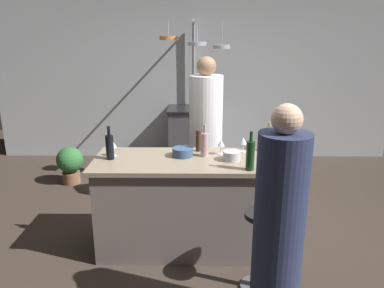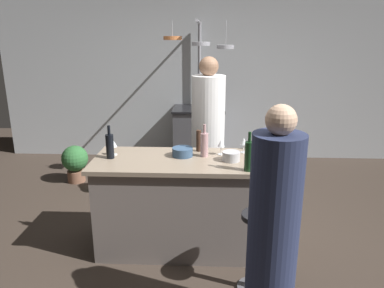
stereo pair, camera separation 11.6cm
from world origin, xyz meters
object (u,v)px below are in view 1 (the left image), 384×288
object	(u,v)px
pepper_mill	(198,141)
wine_glass_near_left_guest	(221,144)
chef	(206,141)
wine_bottle_red	(250,155)
wine_bottle_rose	(205,144)
mixing_bowl_steel	(232,156)
wine_bottle_white	(268,140)
wine_glass_by_chef	(243,142)
guest_right	(279,231)
mixing_bowl_blue	(183,152)
potted_plant	(70,163)
wine_bottle_dark	(110,147)
bar_stool_right	(260,248)
wine_glass_near_right_guest	(113,145)
stove_range	(194,136)

from	to	relation	value
pepper_mill	wine_glass_near_left_guest	distance (m)	0.24
chef	wine_bottle_red	bearing A→B (deg)	-73.26
wine_glass_near_left_guest	wine_bottle_rose	bearing A→B (deg)	-160.22
mixing_bowl_steel	wine_bottle_white	bearing A→B (deg)	36.32
chef	wine_glass_by_chef	bearing A→B (deg)	-61.98
guest_right	mixing_bowl_blue	xyz separation A→B (m)	(-0.67, 1.09, 0.20)
potted_plant	pepper_mill	xyz separation A→B (m)	(1.75, -1.33, 0.71)
potted_plant	wine_bottle_dark	bearing A→B (deg)	-59.12
guest_right	wine_bottle_dark	bearing A→B (deg)	143.22
bar_stool_right	mixing_bowl_steel	xyz separation A→B (m)	(-0.18, 0.60, 0.57)
pepper_mill	wine_glass_by_chef	size ratio (longest dim) A/B	1.44
wine_bottle_white	wine_glass_by_chef	world-z (taller)	wine_bottle_white
bar_stool_right	wine_glass_near_left_guest	bearing A→B (deg)	109.30
wine_bottle_red	wine_glass_near_right_guest	size ratio (longest dim) A/B	2.29
stove_range	wine_glass_near_left_guest	bearing A→B (deg)	-83.20
guest_right	chef	bearing A→B (deg)	103.24
wine_glass_near_right_guest	potted_plant	bearing A→B (deg)	122.73
chef	pepper_mill	xyz separation A→B (m)	(-0.09, -0.62, 0.19)
stove_range	mixing_bowl_steel	xyz separation A→B (m)	(0.36, -2.47, 0.50)
wine_glass_by_chef	pepper_mill	bearing A→B (deg)	176.70
bar_stool_right	wine_bottle_white	distance (m)	1.10
wine_bottle_white	wine_glass_near_left_guest	world-z (taller)	wine_bottle_white
wine_bottle_rose	mixing_bowl_blue	distance (m)	0.22
chef	wine_glass_by_chef	world-z (taller)	chef
wine_bottle_red	wine_glass_by_chef	distance (m)	0.49
stove_range	wine_bottle_white	distance (m)	2.38
wine_bottle_white	wine_bottle_rose	bearing A→B (deg)	-164.97
bar_stool_right	mixing_bowl_blue	xyz separation A→B (m)	(-0.63, 0.71, 0.56)
guest_right	wine_bottle_red	distance (m)	0.79
guest_right	mixing_bowl_blue	bearing A→B (deg)	121.80
stove_range	wine_glass_by_chef	size ratio (longest dim) A/B	6.10
bar_stool_right	wine_glass_by_chef	xyz separation A→B (m)	(-0.05, 0.84, 0.63)
bar_stool_right	potted_plant	distance (m)	3.13
wine_glass_near_right_guest	mixing_bowl_blue	world-z (taller)	wine_glass_near_right_guest
potted_plant	wine_bottle_white	distance (m)	2.86
wine_glass_near_left_guest	mixing_bowl_steel	size ratio (longest dim) A/B	0.91
guest_right	mixing_bowl_blue	world-z (taller)	guest_right
wine_glass_by_chef	wine_bottle_white	bearing A→B (deg)	8.48
guest_right	wine_bottle_white	xyz separation A→B (m)	(0.15, 1.26, 0.27)
bar_stool_right	wine_bottle_red	size ratio (longest dim) A/B	2.03
stove_range	guest_right	bearing A→B (deg)	-80.33
chef	mixing_bowl_blue	distance (m)	0.82
bar_stool_right	guest_right	world-z (taller)	guest_right
guest_right	wine_glass_by_chef	distance (m)	1.25
potted_plant	mixing_bowl_blue	xyz separation A→B (m)	(1.60, -1.49, 0.64)
wine_bottle_red	wine_bottle_white	world-z (taller)	wine_bottle_red
stove_range	wine_glass_near_right_guest	xyz separation A→B (m)	(-0.74, -2.36, 0.56)
wine_bottle_dark	mixing_bowl_steel	distance (m)	1.11
wine_glass_near_right_guest	chef	bearing A→B (deg)	41.19
bar_stool_right	wine_glass_by_chef	world-z (taller)	wine_glass_by_chef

